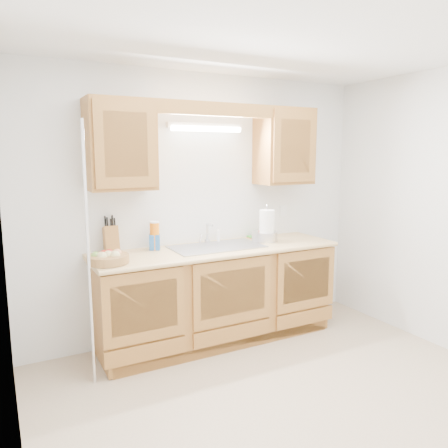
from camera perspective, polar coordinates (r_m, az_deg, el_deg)
room at (r=2.97m, az=9.65°, el=-0.72°), size 3.52×3.50×2.50m
base_cabinets at (r=4.15m, az=-0.91°, el=-9.26°), size 2.20×0.60×0.86m
countertop at (r=4.02m, az=-0.83°, el=-3.37°), size 2.30×0.63×0.04m
upper_cabinet_left at (r=3.77m, az=-13.41°, el=10.01°), size 0.55×0.33×0.75m
upper_cabinet_right at (r=4.49m, az=7.86°, el=9.99°), size 0.55×0.33×0.75m
valance at (r=3.95m, az=-0.91°, el=14.78°), size 2.20×0.05×0.12m
fluorescent_fixture at (r=4.14m, az=-2.36°, el=12.53°), size 0.76×0.08×0.08m
sink at (r=4.05m, az=-0.96°, el=-4.03°), size 0.84×0.46×0.36m
wire_shelf_pole at (r=3.38m, az=-17.25°, el=-4.10°), size 0.03×0.03×2.00m
outlet_plate at (r=4.73m, az=7.75°, el=1.74°), size 0.08×0.01×0.12m
fruit_basket at (r=3.56m, az=-14.92°, el=-4.28°), size 0.42×0.42×0.10m
knife_block at (r=3.89m, az=-14.53°, el=-1.96°), size 0.13×0.20×0.34m
orange_canister at (r=3.95m, az=-9.04°, el=-1.51°), size 0.10×0.10×0.26m
soap_bottle at (r=3.96m, az=-9.06°, el=-1.85°), size 0.12×0.12×0.21m
sponge at (r=4.50m, az=3.82°, el=-1.68°), size 0.12×0.08×0.02m
paper_towel at (r=4.26m, az=5.64°, el=-0.29°), size 0.19×0.19×0.37m
apple_bowl at (r=4.31m, az=5.33°, el=-1.52°), size 0.32×0.32×0.13m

